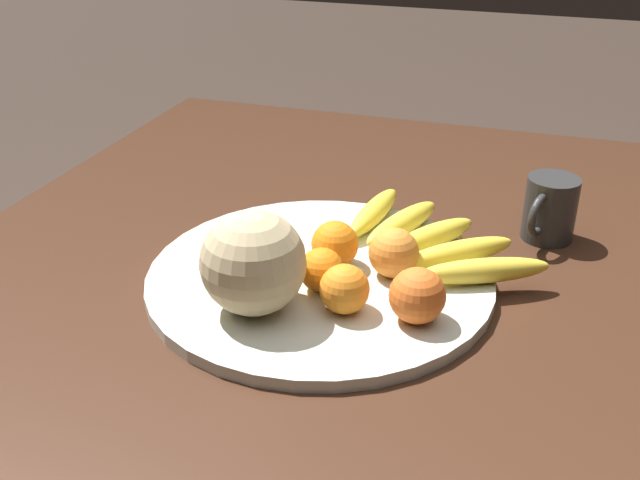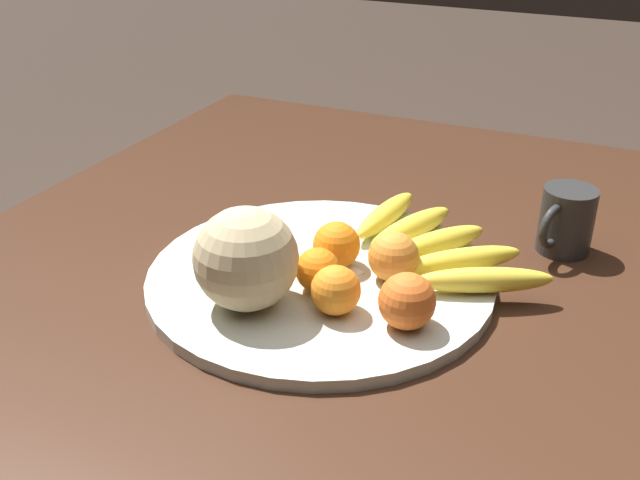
% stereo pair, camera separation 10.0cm
% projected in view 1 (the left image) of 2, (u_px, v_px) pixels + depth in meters
% --- Properties ---
extents(kitchen_table, '(1.48, 1.15, 0.73)m').
position_uv_depth(kitchen_table, '(321.00, 337.00, 1.05)').
color(kitchen_table, '#3D2316').
rests_on(kitchen_table, ground_plane).
extents(fruit_bowl, '(0.47, 0.47, 0.02)m').
position_uv_depth(fruit_bowl, '(320.00, 277.00, 1.02)').
color(fruit_bowl, beige).
rests_on(fruit_bowl, kitchen_table).
extents(melon, '(0.13, 0.13, 0.13)m').
position_uv_depth(melon, '(253.00, 263.00, 0.91)').
color(melon, '#C6B284').
rests_on(melon, fruit_bowl).
extents(banana_bunch, '(0.27, 0.30, 0.04)m').
position_uv_depth(banana_bunch, '(427.00, 238.00, 1.07)').
color(banana_bunch, '#473819').
rests_on(banana_bunch, fruit_bowl).
extents(orange_front_left, '(0.07, 0.07, 0.07)m').
position_uv_depth(orange_front_left, '(394.00, 253.00, 1.00)').
color(orange_front_left, orange).
rests_on(orange_front_left, fruit_bowl).
extents(orange_front_right, '(0.07, 0.07, 0.07)m').
position_uv_depth(orange_front_right, '(417.00, 296.00, 0.90)').
color(orange_front_right, orange).
rests_on(orange_front_right, fruit_bowl).
extents(orange_mid_center, '(0.07, 0.07, 0.07)m').
position_uv_depth(orange_mid_center, '(335.00, 244.00, 1.02)').
color(orange_mid_center, orange).
rests_on(orange_mid_center, fruit_bowl).
extents(orange_back_left, '(0.06, 0.06, 0.06)m').
position_uv_depth(orange_back_left, '(322.00, 270.00, 0.97)').
color(orange_back_left, orange).
rests_on(orange_back_left, fruit_bowl).
extents(orange_back_right, '(0.06, 0.06, 0.06)m').
position_uv_depth(orange_back_right, '(344.00, 289.00, 0.92)').
color(orange_back_right, orange).
rests_on(orange_back_right, fruit_bowl).
extents(produce_tag, '(0.08, 0.05, 0.00)m').
position_uv_depth(produce_tag, '(342.00, 278.00, 1.00)').
color(produce_tag, white).
rests_on(produce_tag, fruit_bowl).
extents(ceramic_mug, '(0.11, 0.08, 0.10)m').
position_uv_depth(ceramic_mug, '(549.00, 209.00, 1.12)').
color(ceramic_mug, '#2D2D2D').
rests_on(ceramic_mug, kitchen_table).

